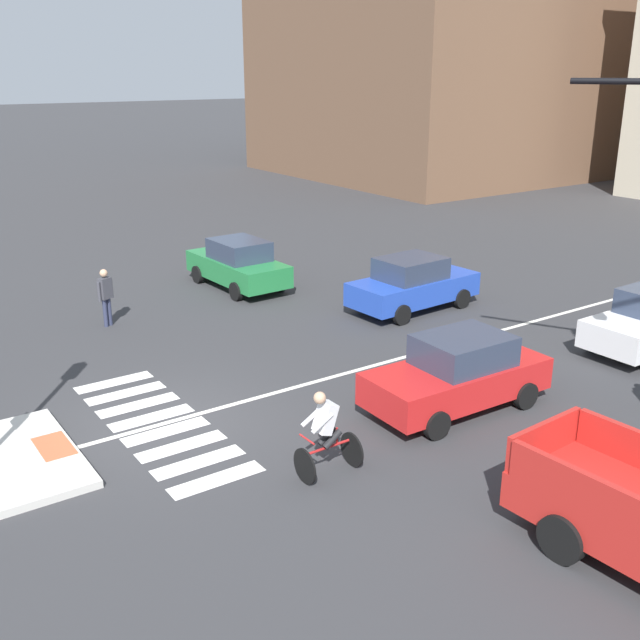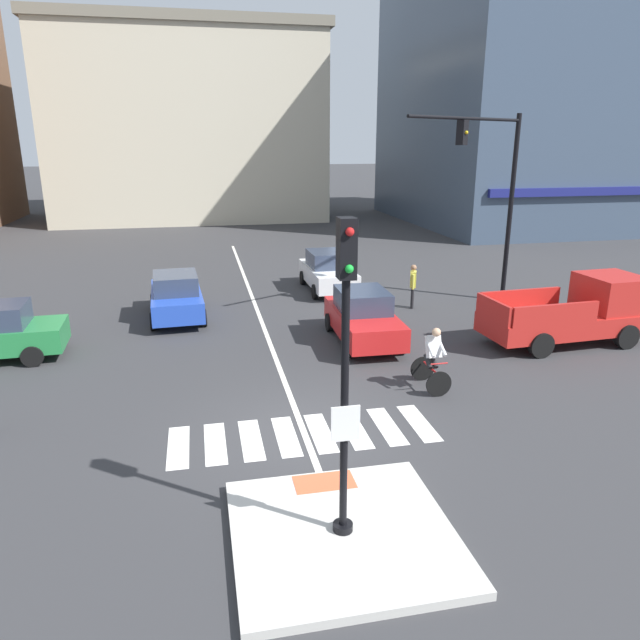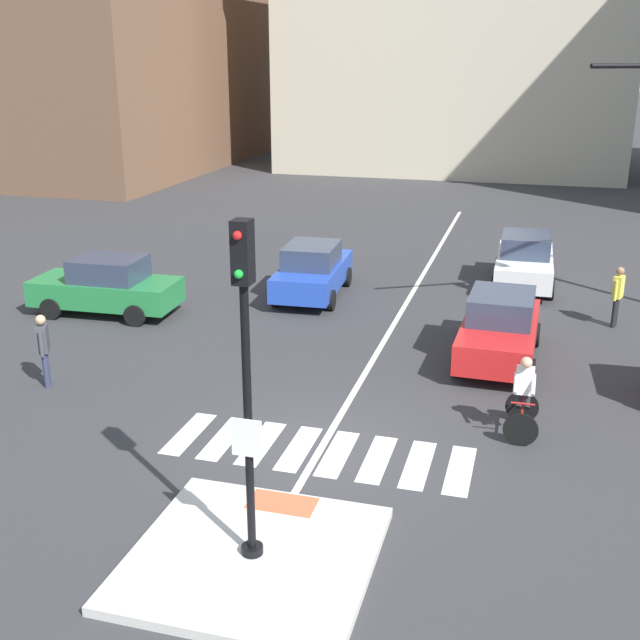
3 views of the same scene
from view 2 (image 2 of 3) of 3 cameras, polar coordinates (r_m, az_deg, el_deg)
The scene contains 22 objects.
ground_plane at distance 12.86m, azimuth -1.67°, elevation -11.00°, with size 300.00×300.00×0.00m, color #333335.
traffic_island at distance 9.88m, azimuth 2.24°, elevation -20.17°, with size 3.50×3.47×0.15m, color beige.
tactile_pad_front at distance 10.94m, azimuth 0.43°, elevation -15.56°, with size 1.10×0.60×0.01m, color #DB5B38.
signal_pole at distance 8.39m, azimuth 2.49°, elevation -3.46°, with size 0.44×0.38×4.93m.
crosswalk_stripe_a at distance 12.67m, azimuth -13.69°, elevation -11.97°, with size 0.44×1.80×0.01m, color silver.
crosswalk_stripe_b at distance 12.65m, azimuth -10.21°, elevation -11.78°, with size 0.44×1.80×0.01m, color silver.
crosswalk_stripe_c at distance 12.68m, azimuth -6.75°, elevation -11.54°, with size 0.44×1.80×0.01m, color silver.
crosswalk_stripe_d at distance 12.75m, azimuth -3.32°, elevation -11.27°, with size 0.44×1.80×0.01m, color silver.
crosswalk_stripe_e at distance 12.87m, azimuth 0.06°, elevation -10.96°, with size 0.44×1.80×0.01m, color silver.
crosswalk_stripe_f at distance 13.02m, azimuth 3.36°, elevation -10.62°, with size 0.44×1.80×0.01m, color silver.
crosswalk_stripe_g at distance 13.22m, azimuth 6.56°, elevation -10.26°, with size 0.44×1.80×0.01m, color silver.
crosswalk_stripe_h at distance 13.46m, azimuth 9.65°, elevation -9.88°, with size 0.44×1.80×0.01m, color silver.
lane_centre_line at distance 22.11m, azimuth -6.22°, elevation 1.11°, with size 0.14×28.00×0.01m, color silver.
traffic_light_mast at distance 22.56m, azimuth 16.74°, elevation 12.86°, with size 5.42×3.00×7.03m.
building_corner_left at distance 49.14m, azimuth 19.50°, elevation 20.32°, with size 17.49×20.58×19.14m.
building_far_block at distance 51.76m, azimuth -12.68°, elevation 18.06°, with size 21.04×15.40×14.50m.
car_blue_westbound_far at distance 21.22m, azimuth -13.88°, elevation 2.29°, with size 2.02×4.19×1.64m.
car_red_eastbound_mid at distance 18.22m, azimuth 4.24°, elevation 0.32°, with size 1.92×4.14×1.64m.
car_white_eastbound_far at distance 24.59m, azimuth 0.76°, elevation 4.78°, with size 1.89×4.13×1.64m.
pickup_truck_red_cross_right at distance 19.76m, azimuth 23.93°, elevation 0.71°, with size 5.20×2.27×2.08m.
cyclist at distance 14.91m, azimuth 10.96°, elevation -3.58°, with size 0.67×1.10×1.68m.
pedestrian_waiting_far_side at distance 22.11m, azimuth 9.09°, elevation 3.62°, with size 0.33×0.52×1.67m.
Camera 2 is at (-1.97, -11.17, 6.06)m, focal length 32.71 mm.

